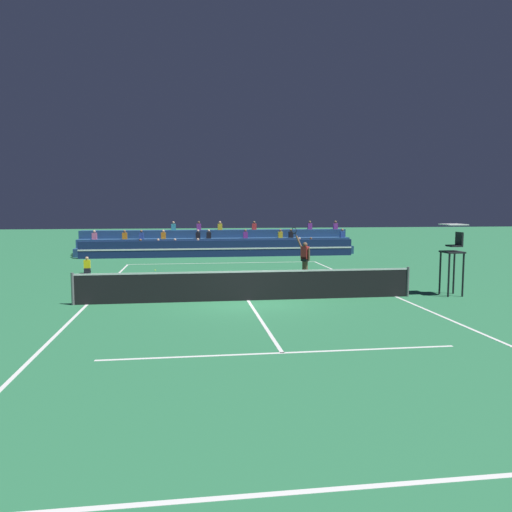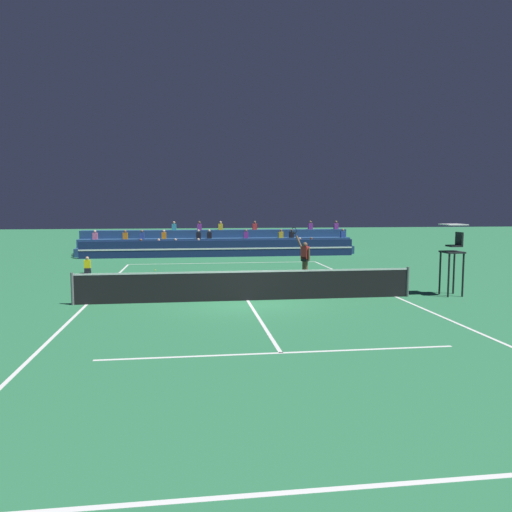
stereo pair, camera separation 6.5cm
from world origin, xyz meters
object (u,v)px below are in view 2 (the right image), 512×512
Objects in this scene: ball_kid_courtside at (87,267)px; tennis_player at (305,258)px; tennis_ball at (155,270)px; umpire_chair at (453,250)px.

ball_kid_courtside is 0.35× the size of tennis_player.
tennis_ball is at bearing 9.94° from ball_kid_courtside.
umpire_chair reaches higher than tennis_ball.
tennis_player reaches higher than tennis_ball.
tennis_ball is at bearing 149.39° from tennis_player.
ball_kid_courtside is 10.83m from tennis_player.
umpire_chair is 16.95m from ball_kid_courtside.
tennis_player is at bearing 133.93° from umpire_chair.
ball_kid_courtside is at bearing -170.06° from tennis_ball.
ball_kid_courtside is 12.43× the size of tennis_ball.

